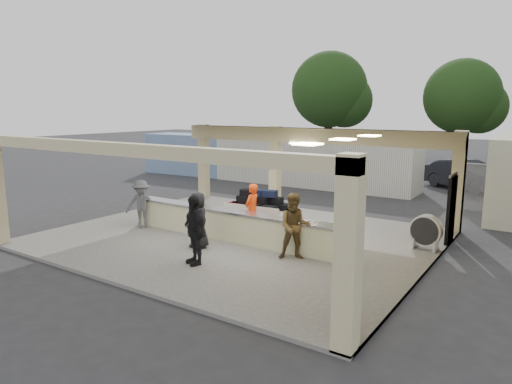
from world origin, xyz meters
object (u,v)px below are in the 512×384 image
Objects in this scene: baggage_handler at (252,210)px; passenger_d at (198,220)px; drum_fan at (426,231)px; passenger_c at (142,204)px; container_white at (312,163)px; passenger_b at (194,230)px; passenger_a at (295,226)px; luggage_cart at (259,205)px; baggage_counter at (229,225)px; car_dark at (467,175)px; container_blue at (216,155)px.

passenger_d is (-0.62, -1.98, -0.02)m from baggage_handler.
passenger_d reaches higher than drum_fan.
container_white is (0.56, 12.03, 0.31)m from passenger_c.
container_white is at bearing 127.80° from passenger_b.
passenger_b is at bearing -129.07° from drum_fan.
baggage_handler is at bearing 119.82° from passenger_a.
baggage_handler is at bearing 118.61° from passenger_b.
container_white is (-2.68, 9.40, 0.44)m from luggage_cart.
passenger_c is at bearing -70.87° from baggage_handler.
baggage_handler is (0.60, -1.33, 0.15)m from luggage_cart.
passenger_d reaches higher than baggage_counter.
passenger_a is at bearing -64.89° from container_white.
car_dark reaches higher than drum_fan.
container_white is (-3.28, 10.73, 0.29)m from baggage_handler.
passenger_a is (2.33, -1.30, 0.06)m from baggage_handler.
passenger_a is 2.78m from passenger_b.
passenger_b is 17.48m from container_blue.
luggage_cart is 0.23× the size of container_blue.
container_blue reaches higher than passenger_b.
container_blue is (-9.58, 9.49, 0.48)m from luggage_cart.
container_blue reaches higher than drum_fan.
passenger_b is 1.11× the size of passenger_d.
drum_fan is 4.15m from passenger_a.
luggage_cart is at bearing -170.34° from drum_fan.
container_white reaches higher than passenger_c.
passenger_a is 17.42m from container_blue.
container_blue reaches higher than baggage_counter.
baggage_counter is 0.70× the size of container_white.
baggage_counter is 4.69× the size of baggage_handler.
passenger_c is at bearing -92.58° from container_white.
drum_fan is 6.92m from passenger_b.
passenger_b is at bearing 5.62° from baggage_handler.
baggage_handler is at bearing -50.37° from container_blue.
passenger_b is at bearing -158.72° from car_dark.
drum_fan is at bearing 24.57° from baggage_counter.
passenger_a is 0.19× the size of container_blue.
drum_fan is at bearing -34.31° from container_blue.
container_white reaches higher than drum_fan.
baggage_handler is 0.17× the size of container_blue.
car_dark is (4.26, 13.89, -0.17)m from baggage_handler.
passenger_a reaches higher than baggage_counter.
luggage_cart is 4.17m from passenger_c.
passenger_d is 0.17× the size of container_blue.
passenger_a is 6.17m from passenger_c.
passenger_b reaches higher than baggage_handler.
luggage_cart is 4.60m from passenger_b.
baggage_handler reaches higher than baggage_counter.
baggage_handler is 14.86m from container_blue.
baggage_handler is 0.93× the size of passenger_a.
container_blue is at bearing -136.30° from baggage_handler.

